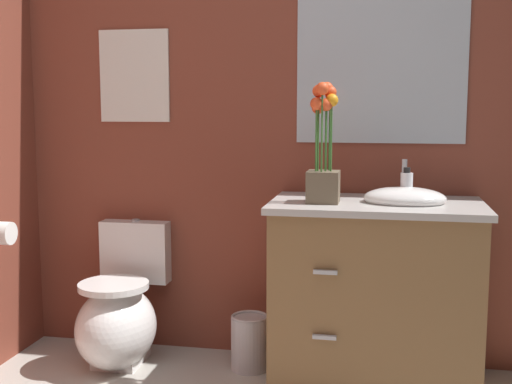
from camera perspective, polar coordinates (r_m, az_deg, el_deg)
name	(u,v)px	position (r m, az deg, el deg)	size (l,w,h in m)	color
wall_back	(320,112)	(3.27, 5.60, 6.96)	(4.13, 0.05, 2.50)	brown
toilet	(120,316)	(3.38, -11.73, -10.47)	(0.38, 0.59, 0.69)	white
vanity_cabinet	(375,293)	(3.05, 10.31, -8.60)	(0.94, 0.56, 1.03)	brown
flower_vase	(323,156)	(2.89, 5.87, 3.14)	(0.14, 0.14, 0.53)	brown
soap_bottle	(406,187)	(2.98, 12.93, 0.46)	(0.05, 0.05, 0.15)	white
trash_bin	(250,342)	(3.28, -0.57, -12.89)	(0.18, 0.18, 0.27)	#B7B7BC
wall_poster	(134,76)	(3.47, -10.52, 9.87)	(0.37, 0.01, 0.47)	silver
wall_mirror	(381,69)	(3.23, 10.78, 10.41)	(0.80, 0.01, 0.70)	#B2BCC6
toilet_paper_roll	(1,233)	(3.34, -21.26, -3.34)	(0.11, 0.11, 0.11)	white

